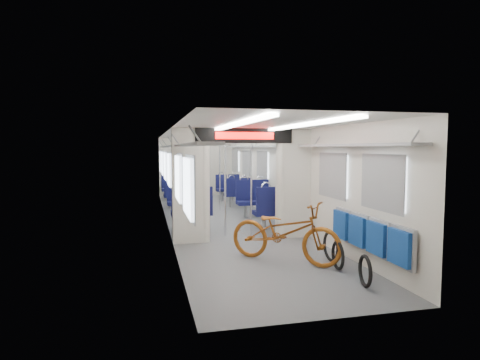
{
  "coord_description": "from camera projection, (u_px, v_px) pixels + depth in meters",
  "views": [
    {
      "loc": [
        -1.94,
        -9.97,
        1.9
      ],
      "look_at": [
        0.03,
        -1.56,
        1.21
      ],
      "focal_mm": 30.0,
      "sensor_mm": 36.0,
      "label": 1
    }
  ],
  "objects": [
    {
      "name": "carriage",
      "position": [
        227.0,
        164.0,
        9.9
      ],
      "size": [
        12.0,
        12.02,
        2.31
      ],
      "color": "#515456",
      "rests_on": "ground"
    },
    {
      "name": "bicycle",
      "position": [
        285.0,
        232.0,
        6.66
      ],
      "size": [
        1.9,
        1.81,
        1.02
      ],
      "primitive_type": "imported",
      "rotation": [
        0.0,
        0.0,
        0.84
      ],
      "color": "#8E4A14",
      "rests_on": "ground"
    },
    {
      "name": "flip_bench",
      "position": [
        368.0,
        234.0,
        6.14
      ],
      "size": [
        0.12,
        2.14,
        0.56
      ],
      "color": "gray",
      "rests_on": "carriage"
    },
    {
      "name": "bike_hoop_a",
      "position": [
        365.0,
        273.0,
        5.47
      ],
      "size": [
        0.13,
        0.45,
        0.45
      ],
      "primitive_type": "torus",
      "rotation": [
        1.57,
        0.0,
        1.39
      ],
      "color": "black",
      "rests_on": "ground"
    },
    {
      "name": "bike_hoop_b",
      "position": [
        338.0,
        257.0,
        6.25
      ],
      "size": [
        0.09,
        0.46,
        0.46
      ],
      "primitive_type": "torus",
      "rotation": [
        1.57,
        0.0,
        1.48
      ],
      "color": "black",
      "rests_on": "ground"
    },
    {
      "name": "bike_hoop_c",
      "position": [
        331.0,
        248.0,
        6.7
      ],
      "size": [
        0.06,
        0.53,
        0.53
      ],
      "primitive_type": "torus",
      "rotation": [
        1.57,
        0.0,
        1.59
      ],
      "color": "black",
      "rests_on": "ground"
    },
    {
      "name": "seat_bay_near_left",
      "position": [
        188.0,
        201.0,
        10.16
      ],
      "size": [
        0.94,
        2.19,
        1.14
      ],
      "color": "#0D0F3A",
      "rests_on": "ground"
    },
    {
      "name": "seat_bay_near_right",
      "position": [
        263.0,
        201.0,
        10.18
      ],
      "size": [
        0.94,
        2.2,
        1.14
      ],
      "color": "#0D0F3A",
      "rests_on": "ground"
    },
    {
      "name": "seat_bay_far_left",
      "position": [
        177.0,
        187.0,
        13.68
      ],
      "size": [
        0.96,
        2.32,
        1.18
      ],
      "color": "#0D0F3A",
      "rests_on": "ground"
    },
    {
      "name": "seat_bay_far_right",
      "position": [
        233.0,
        188.0,
        13.71
      ],
      "size": [
        0.88,
        1.91,
        1.05
      ],
      "color": "#0D0F3A",
      "rests_on": "ground"
    },
    {
      "name": "stanchion_near_left",
      "position": [
        225.0,
        183.0,
        8.62
      ],
      "size": [
        0.05,
        0.05,
        2.3
      ],
      "primitive_type": "cylinder",
      "color": "silver",
      "rests_on": "ground"
    },
    {
      "name": "stanchion_near_right",
      "position": [
        251.0,
        183.0,
        8.68
      ],
      "size": [
        0.04,
        0.04,
        2.3
      ],
      "primitive_type": "cylinder",
      "color": "silver",
      "rests_on": "ground"
    },
    {
      "name": "stanchion_far_left",
      "position": [
        202.0,
        173.0,
        12.13
      ],
      "size": [
        0.04,
        0.04,
        2.3
      ],
      "primitive_type": "cylinder",
      "color": "silver",
      "rests_on": "ground"
    },
    {
      "name": "stanchion_far_right",
      "position": [
        220.0,
        173.0,
        12.23
      ],
      "size": [
        0.04,
        0.04,
        2.3
      ],
      "primitive_type": "cylinder",
      "color": "silver",
      "rests_on": "ground"
    }
  ]
}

